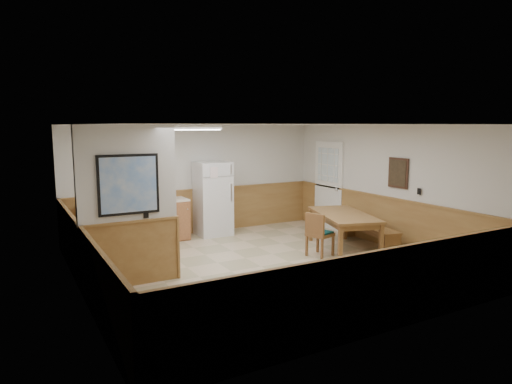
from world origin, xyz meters
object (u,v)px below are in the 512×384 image
dining_table (344,218)px  fire_extinguisher (174,190)px  dining_bench (369,229)px  dining_chair (318,231)px  soap_bottle (99,200)px  refrigerator (213,199)px

dining_table → fire_extinguisher: size_ratio=5.12×
dining_table → dining_bench: dining_table is taller
dining_bench → dining_chair: (-1.42, -0.12, 0.15)m
dining_table → soap_bottle: soap_bottle is taller
fire_extinguisher → refrigerator: bearing=-17.7°
refrigerator → dining_bench: (2.43, -2.49, -0.49)m
dining_bench → fire_extinguisher: size_ratio=4.51×
refrigerator → soap_bottle: size_ratio=8.15×
refrigerator → dining_table: 3.05m
refrigerator → soap_bottle: (-2.48, 0.01, 0.17)m
dining_table → soap_bottle: (-4.21, 2.51, 0.34)m
refrigerator → fire_extinguisher: size_ratio=4.24×
refrigerator → dining_chair: refrigerator is taller
dining_chair → refrigerator: bearing=93.7°
dining_bench → refrigerator: bearing=145.6°
dining_table → dining_bench: size_ratio=1.14×
soap_bottle → refrigerator: bearing=-0.2°
dining_table → dining_bench: bearing=18.8°
dining_bench → soap_bottle: 5.55m
fire_extinguisher → soap_bottle: fire_extinguisher is taller
fire_extinguisher → soap_bottle: (-1.59, -0.08, -0.07)m
dining_bench → soap_bottle: bearing=164.3°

